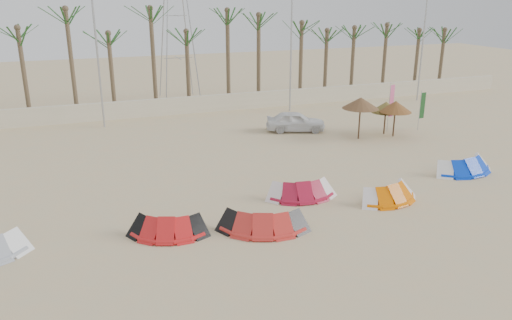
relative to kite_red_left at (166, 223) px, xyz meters
name	(u,v)px	position (x,y,z in m)	size (l,w,h in m)	color
ground	(311,241)	(4.97, -2.53, -0.42)	(120.00, 120.00, 0.00)	tan
boundary_wall	(183,105)	(4.97, 19.47, 0.23)	(60.00, 0.30, 1.30)	beige
palm_line	(184,26)	(5.64, 20.97, 6.03)	(52.00, 4.00, 7.70)	brown
lamp_b	(97,42)	(-0.99, 17.47, 5.35)	(1.25, 0.14, 11.00)	#A5A8AD
lamp_c	(292,36)	(13.01, 17.47, 5.35)	(1.25, 0.14, 11.00)	#A5A8AD
lamp_d	(424,31)	(25.01, 17.47, 5.35)	(1.25, 0.14, 11.00)	#A5A8AD
pylon	(180,98)	(5.97, 25.47, -0.42)	(3.00, 3.00, 14.00)	#A5A8AD
kite_red_left	(166,223)	(0.00, 0.00, 0.00)	(3.35, 2.33, 0.90)	red
kite_red_mid	(260,218)	(3.55, -0.83, 0.00)	(3.83, 2.57, 0.90)	red
kite_red_right	(299,187)	(6.36, 1.58, 0.00)	(3.27, 1.87, 0.90)	maroon
kite_orange	(386,191)	(9.86, -0.13, 0.00)	(3.17, 1.96, 0.90)	#E46300
kite_blue	(461,163)	(15.68, 1.76, 0.00)	(3.60, 1.85, 0.90)	#0534D1
parasol_left	(361,103)	(13.90, 8.83, 1.89)	(2.29, 2.29, 2.66)	#4C331E
parasol_mid	(396,107)	(16.31, 8.56, 1.54)	(2.07, 2.07, 2.32)	#4C331E
parasol_right	(386,107)	(16.07, 9.23, 1.39)	(1.95, 1.95, 2.16)	#4C331E
flag_pink	(391,102)	(16.82, 9.74, 1.53)	(0.44, 0.13, 3.28)	#A5A8AD
flag_green	(422,107)	(18.96, 9.29, 1.18)	(0.45, 0.07, 2.69)	#A5A8AD
car	(296,121)	(10.91, 11.91, 0.25)	(1.57, 3.91, 1.33)	white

